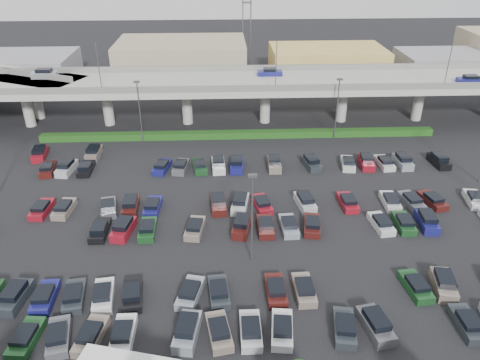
# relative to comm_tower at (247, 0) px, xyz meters

# --- Properties ---
(ground) EXTENTS (280.00, 280.00, 0.00)m
(ground) POSITION_rel_comm_tower_xyz_m (-4.00, -74.00, -15.61)
(ground) COLOR black
(overpass) EXTENTS (150.00, 13.00, 15.80)m
(overpass) POSITION_rel_comm_tower_xyz_m (-4.25, -41.99, -8.64)
(overpass) COLOR gray
(overpass) RESTS_ON ground
(hedge) EXTENTS (66.00, 1.60, 1.10)m
(hedge) POSITION_rel_comm_tower_xyz_m (-4.00, -49.00, -15.06)
(hedge) COLOR #113A11
(hedge) RESTS_ON ground
(parked_cars) EXTENTS (63.11, 41.65, 1.67)m
(parked_cars) POSITION_rel_comm_tower_xyz_m (-4.92, -77.58, -15.00)
(parked_cars) COLOR #505258
(parked_cars) RESTS_ON ground
(light_poles) EXTENTS (66.90, 48.38, 10.30)m
(light_poles) POSITION_rel_comm_tower_xyz_m (-8.12, -72.00, -9.37)
(light_poles) COLOR #4C4C51
(light_poles) RESTS_ON ground
(distant_buildings) EXTENTS (138.00, 24.00, 9.00)m
(distant_buildings) POSITION_rel_comm_tower_xyz_m (8.38, -12.19, -11.87)
(distant_buildings) COLOR gray
(distant_buildings) RESTS_ON ground
(comm_tower) EXTENTS (2.40, 2.40, 30.00)m
(comm_tower) POSITION_rel_comm_tower_xyz_m (0.00, 0.00, 0.00)
(comm_tower) COLOR #4C4C51
(comm_tower) RESTS_ON ground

